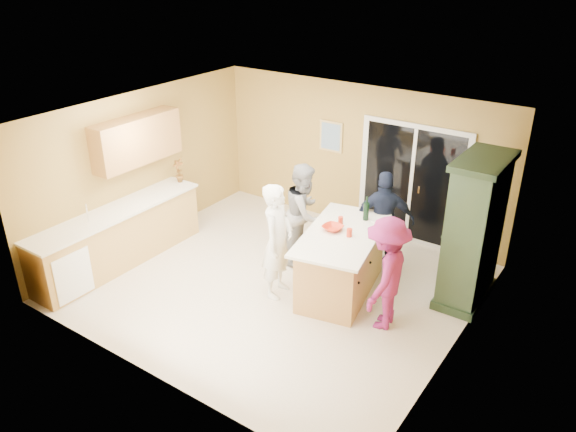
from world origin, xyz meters
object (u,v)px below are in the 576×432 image
Objects in this scene: woman_navy at (384,221)px; woman_magenta at (386,274)px; kitchen_island at (341,264)px; woman_grey at (304,213)px; green_hutch at (474,233)px; woman_white at (278,241)px.

woman_navy reaches higher than woman_magenta.
kitchen_island is 1.15m from woman_grey.
woman_navy is 1.02× the size of woman_magenta.
woman_navy is (1.14, 0.51, -0.02)m from woman_grey.
green_hutch reaches higher than woman_grey.
kitchen_island is at bearing 50.53° from woman_navy.
woman_white is 1.09m from woman_grey.
woman_white is at bearing -90.41° from woman_magenta.
woman_navy reaches higher than kitchen_island.
green_hutch reaches higher than woman_white.
kitchen_island is 1.16× the size of woman_white.
green_hutch is 1.25× the size of woman_white.
woman_magenta is at bearing -129.71° from woman_grey.
woman_grey is at bearing -122.31° from woman_magenta.
woman_white is 1.63m from woman_magenta.
kitchen_island is 1.02m from woman_white.
woman_grey reaches higher than woman_navy.
woman_white reaches higher than woman_navy.
woman_navy is (0.18, 1.00, 0.35)m from kitchen_island.
woman_grey is 1.02× the size of woman_navy.
woman_magenta is at bearing -95.20° from woman_white.
woman_white is at bearing -148.02° from green_hutch.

